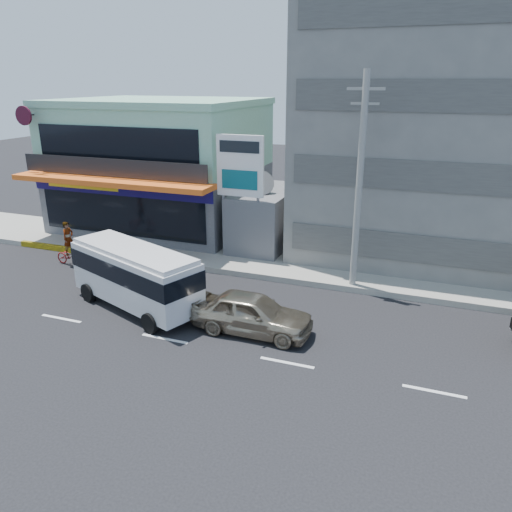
{
  "coord_description": "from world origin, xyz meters",
  "views": [
    {
      "loc": [
        9.38,
        -14.94,
        9.59
      ],
      "look_at": [
        2.13,
        4.52,
        2.2
      ],
      "focal_mm": 35.0,
      "sensor_mm": 36.0,
      "label": 1
    }
  ],
  "objects": [
    {
      "name": "shop_building",
      "position": [
        -8.0,
        13.95,
        4.0
      ],
      "size": [
        12.4,
        11.7,
        8.0
      ],
      "color": "#47474C",
      "rests_on": "ground"
    },
    {
      "name": "gap_structure",
      "position": [
        0.0,
        12.0,
        1.75
      ],
      "size": [
        3.0,
        6.0,
        3.5
      ],
      "primitive_type": "cube",
      "color": "#47474C",
      "rests_on": "ground"
    },
    {
      "name": "sidewalk",
      "position": [
        5.0,
        9.5,
        0.15
      ],
      "size": [
        70.0,
        5.0,
        0.3
      ],
      "primitive_type": "cube",
      "color": "gray",
      "rests_on": "ground"
    },
    {
      "name": "concrete_building",
      "position": [
        10.0,
        15.0,
        7.0
      ],
      "size": [
        16.0,
        12.0,
        14.0
      ],
      "primitive_type": "cube",
      "color": "gray",
      "rests_on": "ground"
    },
    {
      "name": "minibus",
      "position": [
        -2.54,
        2.04,
        1.67
      ],
      "size": [
        7.0,
        4.38,
        2.79
      ],
      "color": "silver",
      "rests_on": "ground"
    },
    {
      "name": "ground",
      "position": [
        0.0,
        0.0,
        0.0
      ],
      "size": [
        120.0,
        120.0,
        0.0
      ],
      "primitive_type": "plane",
      "color": "black",
      "rests_on": "ground"
    },
    {
      "name": "satellite_dish",
      "position": [
        0.0,
        11.0,
        3.58
      ],
      "size": [
        1.5,
        1.5,
        0.15
      ],
      "primitive_type": "cylinder",
      "color": "slate",
      "rests_on": "gap_structure"
    },
    {
      "name": "sedan",
      "position": [
        3.0,
        1.74,
        0.83
      ],
      "size": [
        4.88,
        1.99,
        1.66
      ],
      "primitive_type": "imported",
      "rotation": [
        0.0,
        0.0,
        1.56
      ],
      "color": "tan",
      "rests_on": "ground"
    },
    {
      "name": "billboard",
      "position": [
        -0.5,
        9.2,
        4.93
      ],
      "size": [
        2.6,
        0.18,
        6.9
      ],
      "color": "gray",
      "rests_on": "ground"
    },
    {
      "name": "utility_pole_near",
      "position": [
        6.0,
        7.4,
        5.15
      ],
      "size": [
        1.6,
        0.3,
        10.0
      ],
      "color": "#999993",
      "rests_on": "ground"
    },
    {
      "name": "motorcycle_rider",
      "position": [
        -8.96,
        5.43,
        0.8
      ],
      "size": [
        1.95,
        0.82,
        2.44
      ],
      "color": "maroon",
      "rests_on": "ground"
    }
  ]
}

